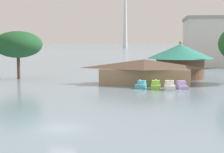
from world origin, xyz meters
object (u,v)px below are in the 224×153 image
at_px(pedal_boat_cyan, 141,85).
at_px(green_roof_pavilion, 180,59).
at_px(pedal_boat_white, 170,86).
at_px(boathouse, 144,71).
at_px(pedal_boat_lavender, 182,86).
at_px(shoreline_tree_tall_left, 18,45).
at_px(pedal_boat_lime, 156,86).

bearing_deg(pedal_boat_cyan, green_roof_pavilion, 165.50).
bearing_deg(pedal_boat_white, boathouse, -151.08).
relative_size(pedal_boat_lavender, boathouse, 0.17).
distance_m(pedal_boat_lavender, boathouse, 8.23).
distance_m(pedal_boat_cyan, pedal_boat_white, 4.91).
distance_m(pedal_boat_cyan, shoreline_tree_tall_left, 28.41).
xyz_separation_m(pedal_boat_cyan, shoreline_tree_tall_left, (-25.53, 10.57, 6.57)).
relative_size(pedal_boat_cyan, pedal_boat_lime, 1.10).
height_order(pedal_boat_cyan, boathouse, boathouse).
bearing_deg(pedal_boat_white, green_roof_pavilion, 167.09).
distance_m(boathouse, shoreline_tree_tall_left, 26.94).
xyz_separation_m(pedal_boat_cyan, pedal_boat_white, (4.59, -1.73, 0.08)).
distance_m(green_roof_pavilion, shoreline_tree_tall_left, 33.56).
xyz_separation_m(pedal_boat_lime, boathouse, (-2.02, 5.98, 1.83)).
bearing_deg(pedal_boat_lavender, pedal_boat_white, -68.63).
bearing_deg(pedal_boat_lavender, shoreline_tree_tall_left, -125.13).
xyz_separation_m(pedal_boat_lavender, boathouse, (-6.25, 5.01, 1.88)).
distance_m(pedal_boat_lime, shoreline_tree_tall_left, 30.96).
bearing_deg(boathouse, green_roof_pavilion, 57.34).
xyz_separation_m(pedal_boat_lime, shoreline_tree_tall_left, (-27.92, 11.67, 6.53)).
height_order(green_roof_pavilion, shoreline_tree_tall_left, shoreline_tree_tall_left).
distance_m(pedal_boat_lavender, green_roof_pavilion, 16.50).
bearing_deg(pedal_boat_lime, pedal_boat_white, 75.46).
distance_m(pedal_boat_lime, pedal_boat_lavender, 4.34).
bearing_deg(shoreline_tree_tall_left, pedal_boat_white, -22.20).
height_order(boathouse, green_roof_pavilion, green_roof_pavilion).
height_order(pedal_boat_lime, pedal_boat_lavender, pedal_boat_lime).
xyz_separation_m(pedal_boat_lavender, green_roof_pavilion, (0.84, 16.08, 3.63)).
bearing_deg(green_roof_pavilion, pedal_boat_lime, -106.58).
distance_m(pedal_boat_white, shoreline_tree_tall_left, 33.18).
height_order(pedal_boat_cyan, shoreline_tree_tall_left, shoreline_tree_tall_left).
relative_size(pedal_boat_white, pedal_boat_lavender, 0.85).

